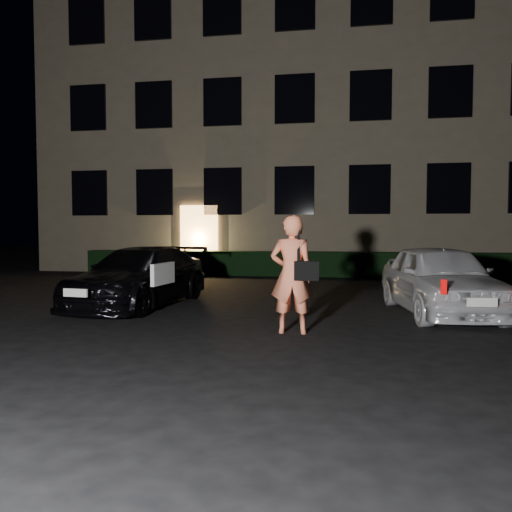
# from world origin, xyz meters

# --- Properties ---
(ground) EXTENTS (80.00, 80.00, 0.00)m
(ground) POSITION_xyz_m (0.00, 0.00, 0.00)
(ground) COLOR black
(ground) RESTS_ON ground
(building) EXTENTS (20.00, 8.11, 12.00)m
(building) POSITION_xyz_m (-0.00, 14.99, 6.00)
(building) COLOR #6B614C
(building) RESTS_ON ground
(hedge) EXTENTS (15.00, 0.70, 0.85)m
(hedge) POSITION_xyz_m (0.00, 10.50, 0.42)
(hedge) COLOR black
(hedge) RESTS_ON ground
(sedan) EXTENTS (2.16, 4.44, 1.23)m
(sedan) POSITION_xyz_m (-2.57, 3.17, 0.62)
(sedan) COLOR black
(sedan) RESTS_ON ground
(hatch) EXTENTS (2.09, 4.12, 1.35)m
(hatch) POSITION_xyz_m (3.49, 3.09, 0.67)
(hatch) COLOR silver
(hatch) RESTS_ON ground
(man) EXTENTS (0.77, 0.48, 1.83)m
(man) POSITION_xyz_m (0.89, 0.88, 0.92)
(man) COLOR #FF8058
(man) RESTS_ON ground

